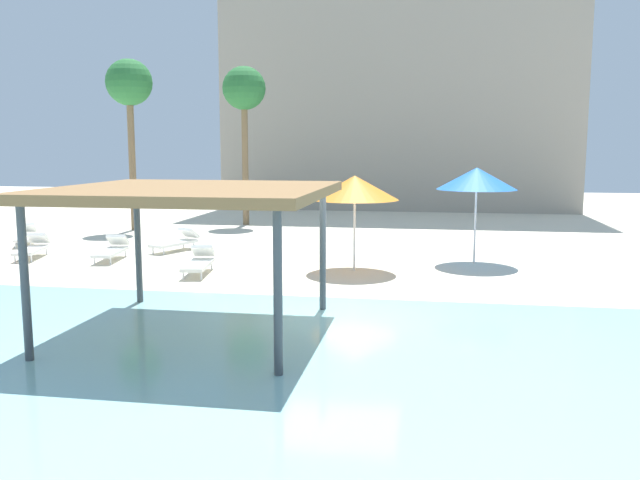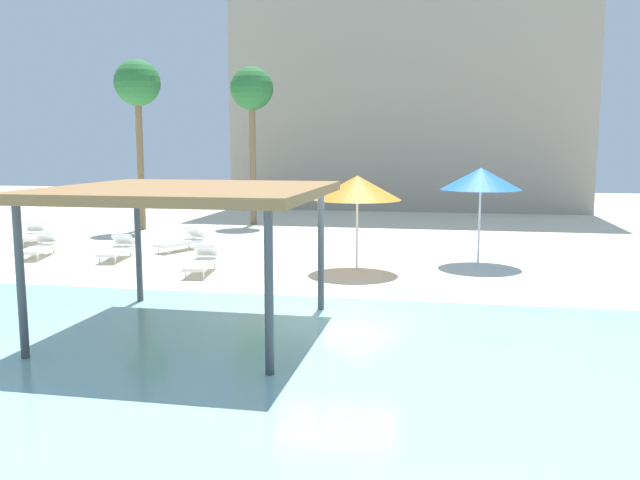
# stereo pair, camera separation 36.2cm
# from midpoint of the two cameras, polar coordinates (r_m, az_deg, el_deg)

# --- Properties ---
(ground_plane) EXTENTS (80.00, 80.00, 0.00)m
(ground_plane) POSITION_cam_midpoint_polar(r_m,az_deg,el_deg) (13.74, 0.94, -6.61)
(ground_plane) COLOR beige
(lagoon_water) EXTENTS (44.00, 13.50, 0.04)m
(lagoon_water) POSITION_cam_midpoint_polar(r_m,az_deg,el_deg) (8.84, -4.34, -14.99)
(lagoon_water) COLOR #8CC6CC
(lagoon_water) RESTS_ON ground
(shade_pavilion) EXTENTS (4.86, 4.86, 2.76)m
(shade_pavilion) POSITION_cam_midpoint_polar(r_m,az_deg,el_deg) (12.32, -11.81, 3.83)
(shade_pavilion) COLOR #42474C
(shade_pavilion) RESTS_ON ground
(beach_umbrella_blue_2) EXTENTS (2.37, 2.37, 2.88)m
(beach_umbrella_blue_2) POSITION_cam_midpoint_polar(r_m,az_deg,el_deg) (20.04, 12.91, 5.21)
(beach_umbrella_blue_2) COLOR silver
(beach_umbrella_blue_2) RESTS_ON ground
(beach_umbrella_orange_3) EXTENTS (2.47, 2.47, 2.69)m
(beach_umbrella_orange_3) POSITION_cam_midpoint_polar(r_m,az_deg,el_deg) (18.45, 2.47, 4.54)
(beach_umbrella_orange_3) COLOR silver
(beach_umbrella_orange_3) RESTS_ON ground
(lounge_chair_0) EXTENTS (1.06, 1.99, 0.74)m
(lounge_chair_0) POSITION_cam_midpoint_polar(r_m,az_deg,el_deg) (22.78, -24.03, -0.59)
(lounge_chair_0) COLOR white
(lounge_chair_0) RESTS_ON ground
(lounge_chair_1) EXTENTS (0.87, 1.96, 0.74)m
(lounge_chair_1) POSITION_cam_midpoint_polar(r_m,az_deg,el_deg) (21.49, -18.02, -0.76)
(lounge_chair_1) COLOR white
(lounge_chair_1) RESTS_ON ground
(lounge_chair_3) EXTENTS (1.42, 1.96, 0.74)m
(lounge_chair_3) POSITION_cam_midpoint_polar(r_m,az_deg,el_deg) (25.94, -24.51, 0.36)
(lounge_chair_3) COLOR white
(lounge_chair_3) RESTS_ON ground
(lounge_chair_4) EXTENTS (1.26, 1.98, 0.74)m
(lounge_chair_4) POSITION_cam_midpoint_polar(r_m,az_deg,el_deg) (22.76, -12.71, -0.09)
(lounge_chair_4) COLOR white
(lounge_chair_4) RESTS_ON ground
(lounge_chair_5) EXTENTS (0.86, 1.96, 0.74)m
(lounge_chair_5) POSITION_cam_midpoint_polar(r_m,az_deg,el_deg) (18.57, -10.98, -1.85)
(lounge_chair_5) COLOR white
(lounge_chair_5) RESTS_ON ground
(palm_tree_0) EXTENTS (1.90, 1.90, 7.06)m
(palm_tree_0) POSITION_cam_midpoint_polar(r_m,az_deg,el_deg) (28.88, -16.54, 12.56)
(palm_tree_0) COLOR brown
(palm_tree_0) RESTS_ON ground
(palm_tree_1) EXTENTS (1.90, 1.90, 6.99)m
(palm_tree_1) POSITION_cam_midpoint_polar(r_m,az_deg,el_deg) (29.83, -6.94, 12.56)
(palm_tree_1) COLOR brown
(palm_tree_1) RESTS_ON ground
(hotel_block_0) EXTENTS (19.52, 11.56, 19.62)m
(hotel_block_0) POSITION_cam_midpoint_polar(r_m,az_deg,el_deg) (42.06, 6.86, 16.66)
(hotel_block_0) COLOR #9E9384
(hotel_block_0) RESTS_ON ground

